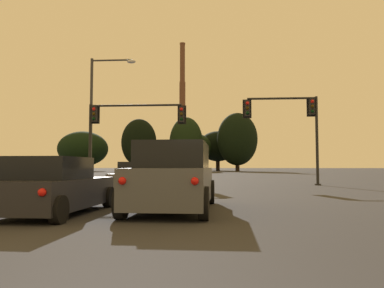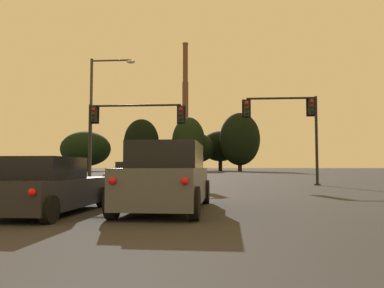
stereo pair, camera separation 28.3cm
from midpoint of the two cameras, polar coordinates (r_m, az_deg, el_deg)
The scene contains 13 objects.
sedan_left_lane_front at distance 18.75m, azimuth -8.53°, elevation -5.04°, with size 2.11×4.75×1.43m.
suv_center_lane_second at distance 10.42m, azimuth -3.53°, elevation -5.11°, with size 2.20×4.94×1.86m.
hatchback_left_lane_second at distance 10.17m, azimuth -20.99°, elevation -6.24°, with size 2.02×4.15×1.44m.
traffic_light_overhead_right at distance 25.18m, azimuth 14.64°, elevation 3.92°, with size 4.94×0.50×5.75m.
traffic_light_overhead_left at distance 25.46m, azimuth -10.75°, elevation 3.30°, with size 6.66×0.50×5.39m.
street_lamp at distance 27.59m, azimuth -14.41°, elevation 5.56°, with size 3.29×0.36×8.95m.
smokestack at distance 182.99m, azimuth -1.52°, elevation 3.81°, with size 5.49×5.49×62.22m.
treeline_center_right at distance 94.98m, azimuth 6.83°, elevation 0.73°, with size 10.15×9.14×14.76m.
treeline_far_left at distance 100.92m, azimuth -16.36°, elevation -0.71°, with size 12.96×11.66×10.32m.
treeline_right_mid at distance 94.05m, azimuth -1.00°, elevation 0.21°, with size 8.40×7.56×13.66m.
treeline_center_left at distance 93.90m, azimuth -8.18°, elevation 0.24°, with size 8.74×7.87×13.07m.
treeline_left_mid at distance 99.34m, azimuth -0.33°, elevation -0.62°, with size 12.16×10.95×10.23m.
treeline_far_right at distance 101.63m, azimuth 3.87°, elevation -0.36°, with size 10.47×9.42×10.80m.
Camera 1 is at (0.94, -2.73, 1.20)m, focal length 35.00 mm.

